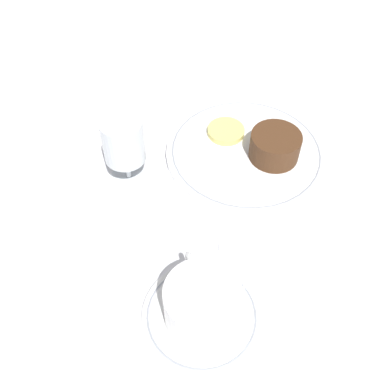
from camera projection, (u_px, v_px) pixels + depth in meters
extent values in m
plane|color=white|center=(227.00, 155.00, 0.76)|extent=(3.00, 3.00, 0.00)
cylinder|color=white|center=(245.00, 153.00, 0.75)|extent=(0.26, 0.26, 0.01)
torus|color=#999EA8|center=(246.00, 151.00, 0.74)|extent=(0.25, 0.25, 0.00)
cylinder|color=white|center=(201.00, 316.00, 0.57)|extent=(0.15, 0.15, 0.01)
torus|color=#999EA8|center=(201.00, 315.00, 0.56)|extent=(0.14, 0.14, 0.00)
cylinder|color=white|center=(202.00, 305.00, 0.53)|extent=(0.09, 0.09, 0.07)
cylinder|color=#331E0F|center=(202.00, 304.00, 0.53)|extent=(0.08, 0.08, 0.05)
torus|color=white|center=(190.00, 265.00, 0.57)|extent=(0.03, 0.01, 0.04)
cube|color=silver|center=(213.00, 283.00, 0.59)|extent=(0.04, 0.08, 0.00)
ellipsoid|color=silver|center=(175.00, 277.00, 0.59)|extent=(0.02, 0.03, 0.00)
cylinder|color=silver|center=(129.00, 177.00, 0.72)|extent=(0.06, 0.06, 0.01)
cylinder|color=silver|center=(127.00, 167.00, 0.70)|extent=(0.01, 0.01, 0.04)
cylinder|color=silver|center=(123.00, 140.00, 0.66)|extent=(0.06, 0.06, 0.07)
cylinder|color=maroon|center=(124.00, 147.00, 0.67)|extent=(0.05, 0.05, 0.04)
cube|color=silver|center=(304.00, 242.00, 0.64)|extent=(0.04, 0.14, 0.01)
cube|color=silver|center=(236.00, 243.00, 0.64)|extent=(0.03, 0.05, 0.01)
cylinder|color=#4C2D19|center=(275.00, 146.00, 0.72)|extent=(0.08, 0.08, 0.04)
cylinder|color=#EFE075|center=(226.00, 131.00, 0.76)|extent=(0.06, 0.06, 0.01)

